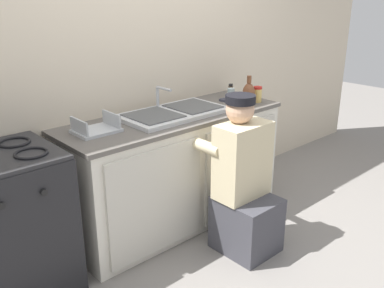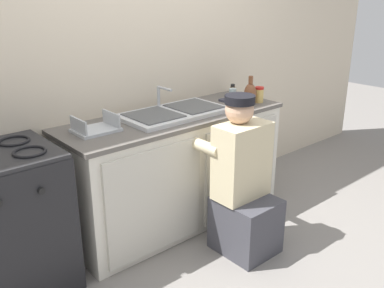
{
  "view_description": "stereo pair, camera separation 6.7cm",
  "coord_description": "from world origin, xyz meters",
  "px_view_note": "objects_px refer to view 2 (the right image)",
  "views": [
    {
      "loc": [
        -1.95,
        -2.04,
        1.75
      ],
      "look_at": [
        0.0,
        0.1,
        0.7
      ],
      "focal_mm": 40.0,
      "sensor_mm": 36.0,
      "label": 1
    },
    {
      "loc": [
        -1.9,
        -2.09,
        1.75
      ],
      "look_at": [
        0.0,
        0.1,
        0.7
      ],
      "focal_mm": 40.0,
      "sensor_mm": 36.0,
      "label": 2
    }
  ],
  "objects_px": {
    "dish_rack_tray": "(96,128)",
    "sink_double_basin": "(174,112)",
    "plumber_person": "(243,189)",
    "condiment_jar": "(259,95)",
    "water_glass": "(233,94)",
    "spice_bottle_pepper": "(233,90)",
    "stove_range": "(8,223)",
    "vase_decorative": "(250,93)"
  },
  "relations": [
    {
      "from": "condiment_jar",
      "to": "water_glass",
      "type": "relative_size",
      "value": 1.28
    },
    {
      "from": "plumber_person",
      "to": "stove_range",
      "type": "bearing_deg",
      "value": 155.79
    },
    {
      "from": "stove_range",
      "to": "spice_bottle_pepper",
      "type": "xyz_separation_m",
      "value": [
        2.02,
        0.13,
        0.47
      ]
    },
    {
      "from": "dish_rack_tray",
      "to": "water_glass",
      "type": "xyz_separation_m",
      "value": [
        1.28,
        -0.0,
        0.03
      ]
    },
    {
      "from": "vase_decorative",
      "to": "condiment_jar",
      "type": "bearing_deg",
      "value": -2.85
    },
    {
      "from": "plumber_person",
      "to": "vase_decorative",
      "type": "bearing_deg",
      "value": 39.7
    },
    {
      "from": "spice_bottle_pepper",
      "to": "dish_rack_tray",
      "type": "distance_m",
      "value": 1.39
    },
    {
      "from": "condiment_jar",
      "to": "stove_range",
      "type": "bearing_deg",
      "value": 175.43
    },
    {
      "from": "plumber_person",
      "to": "condiment_jar",
      "type": "distance_m",
      "value": 0.93
    },
    {
      "from": "vase_decorative",
      "to": "condiment_jar",
      "type": "height_order",
      "value": "vase_decorative"
    },
    {
      "from": "water_glass",
      "to": "stove_range",
      "type": "bearing_deg",
      "value": -179.12
    },
    {
      "from": "condiment_jar",
      "to": "dish_rack_tray",
      "type": "relative_size",
      "value": 0.46
    },
    {
      "from": "plumber_person",
      "to": "sink_double_basin",
      "type": "bearing_deg",
      "value": 99.31
    },
    {
      "from": "dish_rack_tray",
      "to": "water_glass",
      "type": "distance_m",
      "value": 1.28
    },
    {
      "from": "sink_double_basin",
      "to": "stove_range",
      "type": "relative_size",
      "value": 0.88
    },
    {
      "from": "sink_double_basin",
      "to": "stove_range",
      "type": "xyz_separation_m",
      "value": [
        -1.27,
        -0.0,
        -0.44
      ]
    },
    {
      "from": "dish_rack_tray",
      "to": "vase_decorative",
      "type": "bearing_deg",
      "value": -8.31
    },
    {
      "from": "spice_bottle_pepper",
      "to": "stove_range",
      "type": "bearing_deg",
      "value": -176.27
    },
    {
      "from": "sink_double_basin",
      "to": "plumber_person",
      "type": "height_order",
      "value": "plumber_person"
    },
    {
      "from": "stove_range",
      "to": "water_glass",
      "type": "bearing_deg",
      "value": 0.88
    },
    {
      "from": "dish_rack_tray",
      "to": "sink_double_basin",
      "type": "bearing_deg",
      "value": -2.61
    },
    {
      "from": "stove_range",
      "to": "dish_rack_tray",
      "type": "distance_m",
      "value": 0.78
    },
    {
      "from": "spice_bottle_pepper",
      "to": "vase_decorative",
      "type": "xyz_separation_m",
      "value": [
        -0.1,
        -0.29,
        0.04
      ]
    },
    {
      "from": "plumber_person",
      "to": "dish_rack_tray",
      "type": "bearing_deg",
      "value": 138.56
    },
    {
      "from": "sink_double_basin",
      "to": "water_glass",
      "type": "bearing_deg",
      "value": 2.4
    },
    {
      "from": "plumber_person",
      "to": "water_glass",
      "type": "distance_m",
      "value": 0.96
    },
    {
      "from": "condiment_jar",
      "to": "water_glass",
      "type": "xyz_separation_m",
      "value": [
        -0.11,
        0.19,
        -0.01
      ]
    },
    {
      "from": "plumber_person",
      "to": "vase_decorative",
      "type": "xyz_separation_m",
      "value": [
        0.55,
        0.46,
        0.5
      ]
    },
    {
      "from": "stove_range",
      "to": "condiment_jar",
      "type": "height_order",
      "value": "condiment_jar"
    },
    {
      "from": "spice_bottle_pepper",
      "to": "vase_decorative",
      "type": "relative_size",
      "value": 0.46
    },
    {
      "from": "sink_double_basin",
      "to": "condiment_jar",
      "type": "height_order",
      "value": "sink_double_basin"
    },
    {
      "from": "stove_range",
      "to": "vase_decorative",
      "type": "distance_m",
      "value": 2.0
    },
    {
      "from": "sink_double_basin",
      "to": "vase_decorative",
      "type": "height_order",
      "value": "vase_decorative"
    },
    {
      "from": "plumber_person",
      "to": "water_glass",
      "type": "bearing_deg",
      "value": 49.72
    },
    {
      "from": "condiment_jar",
      "to": "water_glass",
      "type": "distance_m",
      "value": 0.22
    },
    {
      "from": "water_glass",
      "to": "plumber_person",
      "type": "bearing_deg",
      "value": -130.28
    },
    {
      "from": "stove_range",
      "to": "condiment_jar",
      "type": "relative_size",
      "value": 7.07
    },
    {
      "from": "dish_rack_tray",
      "to": "water_glass",
      "type": "relative_size",
      "value": 2.8
    },
    {
      "from": "vase_decorative",
      "to": "condiment_jar",
      "type": "relative_size",
      "value": 1.8
    },
    {
      "from": "stove_range",
      "to": "spice_bottle_pepper",
      "type": "relative_size",
      "value": 8.62
    },
    {
      "from": "stove_range",
      "to": "condiment_jar",
      "type": "bearing_deg",
      "value": -4.57
    },
    {
      "from": "sink_double_basin",
      "to": "stove_range",
      "type": "distance_m",
      "value": 1.34
    }
  ]
}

